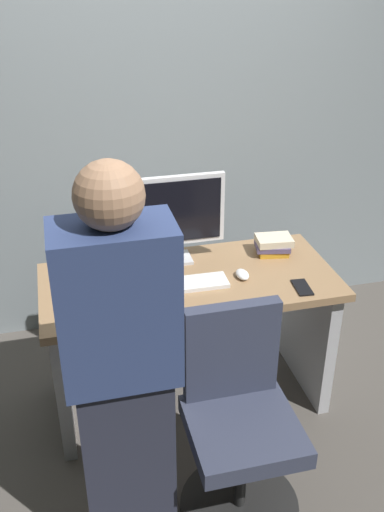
{
  "coord_description": "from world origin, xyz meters",
  "views": [
    {
      "loc": [
        -0.57,
        -2.35,
        2.19
      ],
      "look_at": [
        0.0,
        -0.05,
        0.91
      ],
      "focal_mm": 40.79,
      "sensor_mm": 36.0,
      "label": 1
    }
  ],
  "objects_px": {
    "desk": "(190,319)",
    "keyboard": "(183,284)",
    "office_chair": "(239,426)",
    "mouse": "(242,274)",
    "book_stack": "(273,245)",
    "cup_near_keyboard": "(103,288)",
    "cup_by_monitor": "(85,265)",
    "monitor": "(171,215)",
    "cell_phone": "(302,287)",
    "person_at_desk": "(122,376)"
  },
  "relations": [
    {
      "from": "desk",
      "to": "cup_by_monitor",
      "type": "distance_m",
      "value": 0.58
    },
    {
      "from": "book_stack",
      "to": "keyboard",
      "type": "bearing_deg",
      "value": -158.06
    },
    {
      "from": "monitor",
      "to": "person_at_desk",
      "type": "bearing_deg",
      "value": -112.14
    },
    {
      "from": "desk",
      "to": "keyboard",
      "type": "distance_m",
      "value": 0.26
    },
    {
      "from": "keyboard",
      "to": "mouse",
      "type": "height_order",
      "value": "mouse"
    },
    {
      "from": "cell_phone",
      "to": "office_chair",
      "type": "bearing_deg",
      "value": -129.46
    },
    {
      "from": "monitor",
      "to": "mouse",
      "type": "xyz_separation_m",
      "value": [
        0.3,
        -0.25,
        -0.24
      ]
    },
    {
      "from": "monitor",
      "to": "mouse",
      "type": "relative_size",
      "value": 5.4
    },
    {
      "from": "desk",
      "to": "office_chair",
      "type": "bearing_deg",
      "value": -86.21
    },
    {
      "from": "cup_by_monitor",
      "to": "person_at_desk",
      "type": "bearing_deg",
      "value": -86.5
    },
    {
      "from": "keyboard",
      "to": "mouse",
      "type": "bearing_deg",
      "value": 3.32
    },
    {
      "from": "office_chair",
      "to": "keyboard",
      "type": "bearing_deg",
      "value": 98.62
    },
    {
      "from": "desk",
      "to": "monitor",
      "type": "xyz_separation_m",
      "value": [
        -0.05,
        0.2,
        0.49
      ]
    },
    {
      "from": "desk",
      "to": "cell_phone",
      "type": "distance_m",
      "value": 0.59
    },
    {
      "from": "office_chair",
      "to": "person_at_desk",
      "type": "distance_m",
      "value": 0.63
    },
    {
      "from": "monitor",
      "to": "keyboard",
      "type": "distance_m",
      "value": 0.36
    },
    {
      "from": "book_stack",
      "to": "monitor",
      "type": "bearing_deg",
      "value": 175.29
    },
    {
      "from": "office_chair",
      "to": "book_stack",
      "type": "bearing_deg",
      "value": 61.93
    },
    {
      "from": "monitor",
      "to": "mouse",
      "type": "distance_m",
      "value": 0.46
    },
    {
      "from": "cup_by_monitor",
      "to": "book_stack",
      "type": "relative_size",
      "value": 0.43
    },
    {
      "from": "mouse",
      "to": "cell_phone",
      "type": "xyz_separation_m",
      "value": [
        0.24,
        -0.16,
        -0.01
      ]
    },
    {
      "from": "person_at_desk",
      "to": "cell_phone",
      "type": "height_order",
      "value": "person_at_desk"
    },
    {
      "from": "office_chair",
      "to": "keyboard",
      "type": "distance_m",
      "value": 0.7
    },
    {
      "from": "person_at_desk",
      "to": "book_stack",
      "type": "relative_size",
      "value": 8.04
    },
    {
      "from": "cell_phone",
      "to": "cup_by_monitor",
      "type": "bearing_deg",
      "value": 162.96
    },
    {
      "from": "office_chair",
      "to": "person_at_desk",
      "type": "bearing_deg",
      "value": -172.39
    },
    {
      "from": "mouse",
      "to": "cell_phone",
      "type": "bearing_deg",
      "value": -33.78
    },
    {
      "from": "person_at_desk",
      "to": "keyboard",
      "type": "distance_m",
      "value": 0.78
    },
    {
      "from": "office_chair",
      "to": "cup_near_keyboard",
      "type": "height_order",
      "value": "office_chair"
    },
    {
      "from": "keyboard",
      "to": "mouse",
      "type": "xyz_separation_m",
      "value": [
        0.3,
        0.01,
        0.01
      ]
    },
    {
      "from": "office_chair",
      "to": "monitor",
      "type": "distance_m",
      "value": 1.05
    },
    {
      "from": "monitor",
      "to": "cell_phone",
      "type": "xyz_separation_m",
      "value": [
        0.54,
        -0.41,
        -0.25
      ]
    },
    {
      "from": "office_chair",
      "to": "desk",
      "type": "bearing_deg",
      "value": 93.79
    },
    {
      "from": "office_chair",
      "to": "book_stack",
      "type": "height_order",
      "value": "office_chair"
    },
    {
      "from": "mouse",
      "to": "keyboard",
      "type": "bearing_deg",
      "value": -177.88
    },
    {
      "from": "cup_near_keyboard",
      "to": "keyboard",
      "type": "bearing_deg",
      "value": 0.77
    },
    {
      "from": "office_chair",
      "to": "cup_by_monitor",
      "type": "xyz_separation_m",
      "value": [
        -0.53,
        0.85,
        0.37
      ]
    },
    {
      "from": "keyboard",
      "to": "book_stack",
      "type": "xyz_separation_m",
      "value": [
        0.53,
        0.21,
        0.04
      ]
    },
    {
      "from": "desk",
      "to": "monitor",
      "type": "height_order",
      "value": "monitor"
    },
    {
      "from": "cup_near_keyboard",
      "to": "cell_phone",
      "type": "height_order",
      "value": "cup_near_keyboard"
    },
    {
      "from": "person_at_desk",
      "to": "cup_near_keyboard",
      "type": "xyz_separation_m",
      "value": [
        0.0,
        0.67,
        -0.03
      ]
    },
    {
      "from": "office_chair",
      "to": "cup_by_monitor",
      "type": "height_order",
      "value": "office_chair"
    },
    {
      "from": "office_chair",
      "to": "mouse",
      "type": "height_order",
      "value": "office_chair"
    },
    {
      "from": "keyboard",
      "to": "cup_near_keyboard",
      "type": "distance_m",
      "value": 0.38
    },
    {
      "from": "mouse",
      "to": "cup_near_keyboard",
      "type": "height_order",
      "value": "cup_near_keyboard"
    },
    {
      "from": "keyboard",
      "to": "cup_near_keyboard",
      "type": "relative_size",
      "value": 4.18
    },
    {
      "from": "person_at_desk",
      "to": "book_stack",
      "type": "distance_m",
      "value": 1.27
    },
    {
      "from": "cup_near_keyboard",
      "to": "cup_by_monitor",
      "type": "bearing_deg",
      "value": 103.46
    },
    {
      "from": "cup_by_monitor",
      "to": "cell_phone",
      "type": "bearing_deg",
      "value": -21.94
    },
    {
      "from": "desk",
      "to": "office_chair",
      "type": "xyz_separation_m",
      "value": [
        0.04,
        -0.67,
        -0.09
      ]
    }
  ]
}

